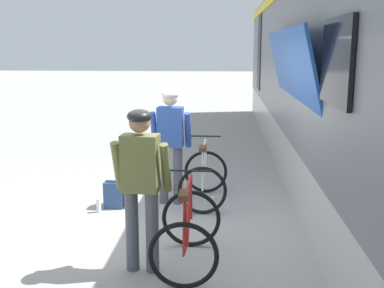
% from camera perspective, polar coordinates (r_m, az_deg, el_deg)
% --- Properties ---
extents(ground_plane, '(80.00, 80.00, 0.00)m').
position_cam_1_polar(ground_plane, '(6.31, -3.18, -10.40)').
color(ground_plane, '#A09E99').
extents(cyclist_near_in_olive, '(0.63, 0.34, 1.76)m').
position_cam_1_polar(cyclist_near_in_olive, '(4.91, -6.25, -3.98)').
color(cyclist_near_in_olive, '#4C515B').
rests_on(cyclist_near_in_olive, ground).
extents(cyclist_far_in_blue, '(0.62, 0.32, 1.76)m').
position_cam_1_polar(cyclist_far_in_blue, '(7.05, -2.64, 0.94)').
color(cyclist_far_in_blue, '#4C515B').
rests_on(cyclist_far_in_blue, ground).
extents(bicycle_near_red, '(0.71, 1.08, 0.99)m').
position_cam_1_polar(bicycle_near_red, '(5.19, -0.54, -10.65)').
color(bicycle_near_red, black).
rests_on(bicycle_near_red, ground).
extents(bicycle_far_white, '(0.72, 1.08, 0.99)m').
position_cam_1_polar(bicycle_far_white, '(7.21, 1.49, -4.14)').
color(bicycle_far_white, black).
rests_on(bicycle_far_white, ground).
extents(backpack_on_platform, '(0.29, 0.19, 0.40)m').
position_cam_1_polar(backpack_on_platform, '(7.15, -9.51, -6.13)').
color(backpack_on_platform, navy).
rests_on(backpack_on_platform, ground).
extents(water_bottle_near_the_bikes, '(0.07, 0.07, 0.18)m').
position_cam_1_polar(water_bottle_near_the_bikes, '(7.06, 2.60, -7.14)').
color(water_bottle_near_the_bikes, silver).
rests_on(water_bottle_near_the_bikes, ground).
extents(water_bottle_by_the_backpack, '(0.07, 0.07, 0.21)m').
position_cam_1_polar(water_bottle_by_the_backpack, '(7.02, -11.31, -7.37)').
color(water_bottle_by_the_backpack, silver).
rests_on(water_bottle_by_the_backpack, ground).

